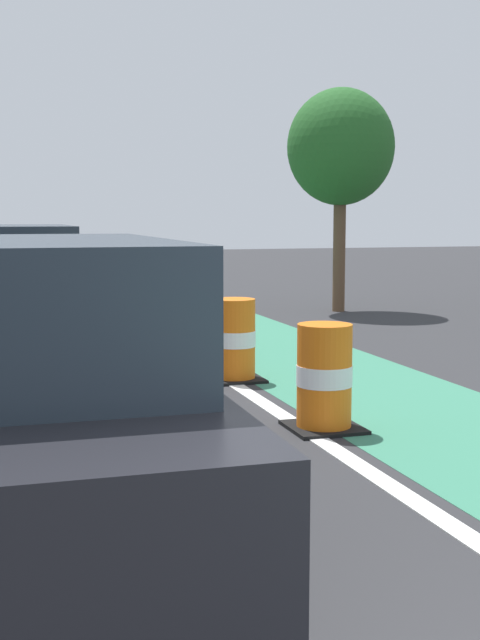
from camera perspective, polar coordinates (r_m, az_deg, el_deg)
The scene contains 9 objects.
bike_lane_strip at distance 15.07m, azimuth 0.83°, elevation -1.24°, with size 2.50×80.00×0.01m, color #387F60.
lane_divider_stripe at distance 14.68m, azimuth -4.74°, elevation -1.49°, with size 0.20×80.00×0.01m, color silver.
parked_suv_nearest at distance 5.42m, azimuth -13.51°, elevation -5.37°, with size 1.97×4.62×2.04m.
parked_suv_second at distance 12.58m, azimuth -15.00°, elevation 1.60°, with size 1.97×4.62×2.04m.
traffic_barrel_front at distance 8.68m, azimuth 5.70°, elevation -3.93°, with size 0.73×0.73×1.09m.
traffic_barrel_mid at distance 11.20m, azimuth -0.40°, elevation -1.41°, with size 0.73×0.73×1.09m.
traffic_barrel_back at distance 14.71m, azimuth -3.82°, elevation 0.61°, with size 0.73×0.73×1.09m.
traffic_barrel_far at distance 18.99m, azimuth -6.87°, elevation 2.04°, with size 0.73×0.73×1.09m.
street_tree_sidewalk at distance 19.43m, azimuth 6.79°, elevation 11.41°, with size 2.40×2.40×5.00m.
Camera 1 is at (-2.23, -2.17, 2.18)m, focal length 47.53 mm.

